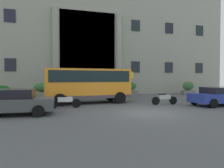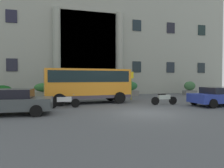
# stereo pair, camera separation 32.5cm
# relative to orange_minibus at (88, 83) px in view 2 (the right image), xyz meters

# --- Properties ---
(ground_plane) EXTENTS (80.00, 64.00, 0.12)m
(ground_plane) POSITION_rel_orange_minibus_xyz_m (2.55, -5.50, -1.68)
(ground_plane) COLOR #4D5154
(office_building_facade) EXTENTS (35.29, 9.66, 15.42)m
(office_building_facade) POSITION_rel_orange_minibus_xyz_m (2.55, 11.97, 6.09)
(office_building_facade) COLOR gray
(office_building_facade) RESTS_ON ground_plane
(orange_minibus) EXTENTS (6.73, 2.88, 2.70)m
(orange_minibus) POSITION_rel_orange_minibus_xyz_m (0.00, 0.00, 0.00)
(orange_minibus) COLOR orange
(orange_minibus) RESTS_ON ground_plane
(bus_stop_sign) EXTENTS (0.44, 0.08, 2.57)m
(bus_stop_sign) POSITION_rel_orange_minibus_xyz_m (4.24, 1.46, -0.03)
(bus_stop_sign) COLOR #9D9418
(bus_stop_sign) RESTS_ON ground_plane
(hedge_planter_east) EXTENTS (1.75, 0.72, 1.31)m
(hedge_planter_east) POSITION_rel_orange_minibus_xyz_m (-7.35, 5.34, -0.99)
(hedge_planter_east) COLOR #706756
(hedge_planter_east) RESTS_ON ground_plane
(hedge_planter_far_east) EXTENTS (1.76, 0.84, 1.42)m
(hedge_planter_far_east) POSITION_rel_orange_minibus_xyz_m (1.77, 4.81, -0.93)
(hedge_planter_far_east) COLOR gray
(hedge_planter_far_east) RESTS_ON ground_plane
(hedge_planter_entrance_left) EXTENTS (2.10, 0.83, 1.52)m
(hedge_planter_entrance_left) POSITION_rel_orange_minibus_xyz_m (-3.49, 5.18, -0.89)
(hedge_planter_entrance_left) COLOR gray
(hedge_planter_entrance_left) RESTS_ON ground_plane
(hedge_planter_far_west) EXTENTS (1.58, 0.75, 1.60)m
(hedge_planter_far_west) POSITION_rel_orange_minibus_xyz_m (13.17, 5.11, -0.84)
(hedge_planter_far_west) COLOR slate
(hedge_planter_far_west) RESTS_ON ground_plane
(hedge_planter_entrance_right) EXTENTS (2.16, 0.84, 1.67)m
(hedge_planter_entrance_right) POSITION_rel_orange_minibus_xyz_m (5.45, 5.40, -0.81)
(hedge_planter_entrance_right) COLOR slate
(hedge_planter_entrance_right) RESTS_ON ground_plane
(parked_hatchback_near) EXTENTS (4.40, 2.13, 1.34)m
(parked_hatchback_near) POSITION_rel_orange_minibus_xyz_m (8.97, -4.13, -0.92)
(parked_hatchback_near) COLOR #283A9D
(parked_hatchback_near) RESTS_ON ground_plane
(parked_compact_extra) EXTENTS (4.57, 2.25, 1.40)m
(parked_compact_extra) POSITION_rel_orange_minibus_xyz_m (-4.93, -4.15, -0.90)
(parked_compact_extra) COLOR #444B4C
(parked_compact_extra) RESTS_ON ground_plane
(scooter_by_planter) EXTENTS (2.01, 0.55, 0.89)m
(scooter_by_planter) POSITION_rel_orange_minibus_xyz_m (5.32, -2.54, -1.16)
(scooter_by_planter) COLOR black
(scooter_by_planter) RESTS_ON ground_plane
(motorcycle_near_kerb) EXTENTS (2.09, 0.55, 0.89)m
(motorcycle_near_kerb) POSITION_rel_orange_minibus_xyz_m (-1.98, -2.27, -1.16)
(motorcycle_near_kerb) COLOR black
(motorcycle_near_kerb) RESTS_ON ground_plane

